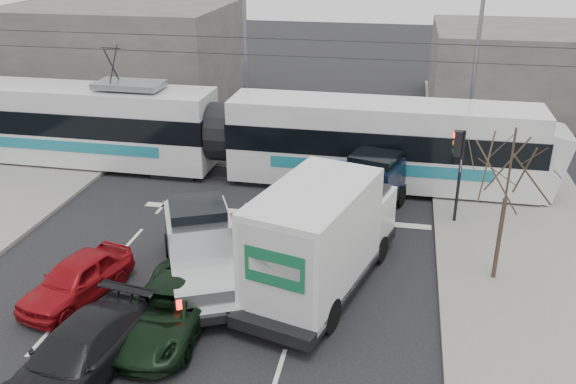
% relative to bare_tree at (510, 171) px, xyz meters
% --- Properties ---
extents(ground, '(120.00, 120.00, 0.00)m').
position_rel_bare_tree_xyz_m(ground, '(-7.60, -2.50, -3.79)').
color(ground, black).
rests_on(ground, ground).
extents(sidewalk_right, '(6.00, 60.00, 0.15)m').
position_rel_bare_tree_xyz_m(sidewalk_right, '(1.40, -2.50, -3.72)').
color(sidewalk_right, gray).
rests_on(sidewalk_right, ground).
extents(rails, '(60.00, 1.60, 0.03)m').
position_rel_bare_tree_xyz_m(rails, '(-7.60, 7.50, -3.78)').
color(rails, '#33302D').
rests_on(rails, ground).
extents(building_left, '(14.00, 10.00, 6.00)m').
position_rel_bare_tree_xyz_m(building_left, '(-21.60, 19.50, -0.79)').
color(building_left, slate).
rests_on(building_left, ground).
extents(building_right, '(12.00, 10.00, 5.00)m').
position_rel_bare_tree_xyz_m(building_right, '(4.40, 21.50, -1.29)').
color(building_right, slate).
rests_on(building_right, ground).
extents(bare_tree, '(2.40, 2.40, 5.00)m').
position_rel_bare_tree_xyz_m(bare_tree, '(0.00, 0.00, 0.00)').
color(bare_tree, '#47382B').
rests_on(bare_tree, ground).
extents(traffic_signal, '(0.44, 0.44, 3.60)m').
position_rel_bare_tree_xyz_m(traffic_signal, '(-1.13, 4.00, -1.05)').
color(traffic_signal, black).
rests_on(traffic_signal, ground).
extents(street_lamp_near, '(2.38, 0.25, 9.00)m').
position_rel_bare_tree_xyz_m(street_lamp_near, '(-0.29, 11.50, 1.32)').
color(street_lamp_near, slate).
rests_on(street_lamp_near, ground).
extents(street_lamp_far, '(2.38, 0.25, 9.00)m').
position_rel_bare_tree_xyz_m(street_lamp_far, '(-11.79, 13.50, 1.32)').
color(street_lamp_far, slate).
rests_on(street_lamp_far, ground).
extents(catenary, '(60.00, 0.20, 7.00)m').
position_rel_bare_tree_xyz_m(catenary, '(-7.60, 7.50, 0.09)').
color(catenary, black).
rests_on(catenary, ground).
extents(tram, '(27.41, 3.02, 5.59)m').
position_rel_bare_tree_xyz_m(tram, '(-11.20, 7.33, -1.81)').
color(tram, silver).
rests_on(tram, ground).
extents(silver_pickup, '(4.40, 6.43, 2.23)m').
position_rel_bare_tree_xyz_m(silver_pickup, '(-9.29, -1.44, -2.69)').
color(silver_pickup, black).
rests_on(silver_pickup, ground).
extents(box_truck, '(4.36, 7.67, 3.63)m').
position_rel_bare_tree_xyz_m(box_truck, '(-5.39, -1.48, -2.00)').
color(box_truck, black).
rests_on(box_truck, ground).
extents(navy_pickup, '(3.43, 5.81, 2.31)m').
position_rel_bare_tree_xyz_m(navy_pickup, '(-4.40, 4.22, -2.65)').
color(navy_pickup, black).
rests_on(navy_pickup, ground).
extents(green_car, '(2.39, 4.94, 1.35)m').
position_rel_bare_tree_xyz_m(green_car, '(-9.29, -4.42, -3.12)').
color(green_car, black).
rests_on(green_car, ground).
extents(red_car, '(2.53, 4.23, 1.35)m').
position_rel_bare_tree_xyz_m(red_car, '(-12.61, -3.43, -3.12)').
color(red_car, maroon).
rests_on(red_car, ground).
extents(dark_car, '(2.70, 5.09, 1.40)m').
position_rel_bare_tree_xyz_m(dark_car, '(-10.76, -6.78, -3.09)').
color(dark_car, black).
rests_on(dark_car, ground).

